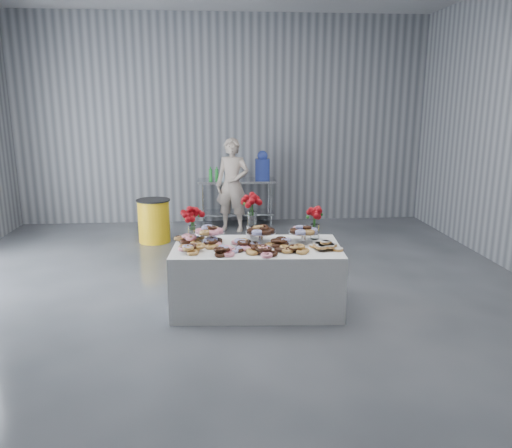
{
  "coord_description": "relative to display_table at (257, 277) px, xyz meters",
  "views": [
    {
      "loc": [
        -0.18,
        -5.45,
        2.34
      ],
      "look_at": [
        0.3,
        0.32,
        0.93
      ],
      "focal_mm": 35.0,
      "sensor_mm": 36.0,
      "label": 1
    }
  ],
  "objects": [
    {
      "name": "ground",
      "position": [
        -0.28,
        0.0,
        -0.38
      ],
      "size": [
        9.0,
        9.0,
        0.0
      ],
      "primitive_type": "plane",
      "color": "#34363B",
      "rests_on": "ground"
    },
    {
      "name": "room_walls",
      "position": [
        -0.55,
        0.07,
        2.26
      ],
      "size": [
        8.04,
        9.04,
        4.02
      ],
      "color": "gray",
      "rests_on": "ground"
    },
    {
      "name": "display_table",
      "position": [
        0.0,
        0.0,
        0.0
      ],
      "size": [
        1.96,
        1.13,
        0.75
      ],
      "primitive_type": "cube",
      "rotation": [
        0.0,
        0.0,
        -0.07
      ],
      "color": "white",
      "rests_on": "ground"
    },
    {
      "name": "prep_table",
      "position": [
        -0.04,
        4.1,
        0.24
      ],
      "size": [
        1.5,
        0.6,
        0.9
      ],
      "color": "silver",
      "rests_on": "ground"
    },
    {
      "name": "donut_mounds",
      "position": [
        0.0,
        -0.05,
        0.42
      ],
      "size": [
        1.86,
        0.92,
        0.09
      ],
      "primitive_type": null,
      "rotation": [
        0.0,
        0.0,
        -0.07
      ],
      "color": "#B97F43",
      "rests_on": "display_table"
    },
    {
      "name": "cake_stand_left",
      "position": [
        -0.54,
        0.19,
        0.52
      ],
      "size": [
        0.36,
        0.36,
        0.17
      ],
      "color": "silver",
      "rests_on": "display_table"
    },
    {
      "name": "cake_stand_mid",
      "position": [
        0.06,
        0.15,
        0.52
      ],
      "size": [
        0.36,
        0.36,
        0.17
      ],
      "color": "silver",
      "rests_on": "display_table"
    },
    {
      "name": "cake_stand_right",
      "position": [
        0.56,
        0.11,
        0.52
      ],
      "size": [
        0.36,
        0.36,
        0.17
      ],
      "color": "silver",
      "rests_on": "display_table"
    },
    {
      "name": "danish_pile",
      "position": [
        0.74,
        -0.2,
        0.43
      ],
      "size": [
        0.48,
        0.48,
        0.11
      ],
      "primitive_type": null,
      "color": "silver",
      "rests_on": "display_table"
    },
    {
      "name": "bouquet_left",
      "position": [
        -0.73,
        0.3,
        0.67
      ],
      "size": [
        0.26,
        0.26,
        0.42
      ],
      "color": "white",
      "rests_on": "display_table"
    },
    {
      "name": "bouquet_right",
      "position": [
        0.72,
        0.25,
        0.67
      ],
      "size": [
        0.26,
        0.26,
        0.42
      ],
      "color": "white",
      "rests_on": "display_table"
    },
    {
      "name": "bouquet_center",
      "position": [
        -0.03,
        0.35,
        0.75
      ],
      "size": [
        0.26,
        0.26,
        0.57
      ],
      "color": "silver",
      "rests_on": "display_table"
    },
    {
      "name": "water_jug",
      "position": [
        0.46,
        4.1,
        0.77
      ],
      "size": [
        0.28,
        0.28,
        0.55
      ],
      "color": "blue",
      "rests_on": "prep_table"
    },
    {
      "name": "drink_bottles",
      "position": [
        -0.36,
        4.0,
        0.66
      ],
      "size": [
        0.54,
        0.08,
        0.27
      ],
      "primitive_type": null,
      "color": "#268C33",
      "rests_on": "prep_table"
    },
    {
      "name": "person",
      "position": [
        -0.14,
        3.67,
        0.49
      ],
      "size": [
        0.73,
        0.6,
        1.73
      ],
      "primitive_type": "imported",
      "rotation": [
        0.0,
        0.0,
        -0.34
      ],
      "color": "#CC8C93",
      "rests_on": "ground"
    },
    {
      "name": "trash_barrel",
      "position": [
        -1.52,
        3.01,
        -0.0
      ],
      "size": [
        0.58,
        0.58,
        0.74
      ],
      "rotation": [
        0.0,
        0.0,
        -0.03
      ],
      "color": "yellow",
      "rests_on": "ground"
    }
  ]
}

